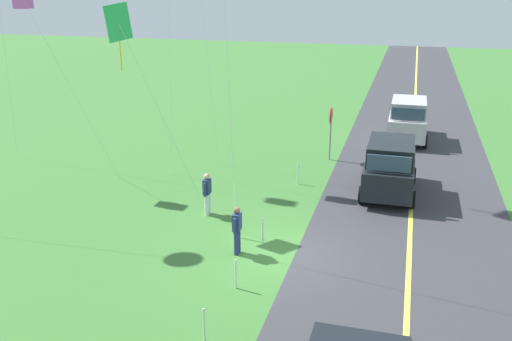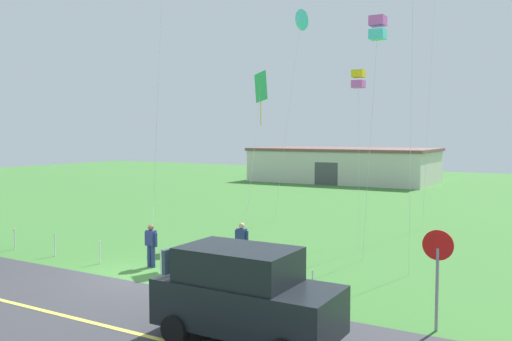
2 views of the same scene
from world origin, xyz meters
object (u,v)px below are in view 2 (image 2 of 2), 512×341
Objects in this scene: stop_sign at (438,260)px; warehouse_distant at (344,165)px; kite_red_low at (261,90)px; kite_orange_near at (358,79)px; kite_pink_drift at (378,28)px; person_adult_companion at (151,244)px; person_adult_near at (242,242)px; kite_yellow_high at (300,21)px; car_suv_foreground at (245,294)px.

warehouse_distant is at bearing 113.70° from stop_sign.
warehouse_distant is (-8.94, 33.64, -5.03)m from kite_red_low.
warehouse_distant is (-11.30, 28.24, -5.82)m from kite_orange_near.
person_adult_companion is at bearing -144.40° from kite_pink_drift.
kite_yellow_high is (-1.74, 8.70, 9.95)m from person_adult_near.
kite_orange_near is 30.97m from warehouse_distant.
person_adult_near and person_adult_companion have the same top height.
kite_orange_near is at bearing 108.51° from person_adult_near.
kite_yellow_high is at bearing 99.77° from kite_red_low.
kite_red_low is at bearing -80.23° from kite_yellow_high.
kite_yellow_high is at bearing 169.60° from kite_orange_near.
kite_pink_drift is 1.16× the size of kite_orange_near.
kite_red_low is at bearing -113.65° from kite_orange_near.
kite_orange_near reaches higher than car_suv_foreground.
person_adult_companion is (-2.71, -1.99, 0.00)m from person_adult_near.
person_adult_companion is at bearing -113.56° from person_adult_near.
warehouse_distant is (-13.83, 33.36, -7.13)m from kite_pink_drift.
person_adult_near is 10.63m from kite_orange_near.
kite_red_low is (2.01, 4.66, 5.92)m from person_adult_companion.
car_suv_foreground is 0.47× the size of kite_pink_drift.
kite_orange_near is at bearing 99.12° from car_suv_foreground.
car_suv_foreground is at bearing -80.88° from kite_orange_near.
person_adult_near is (-3.98, 6.33, -0.29)m from car_suv_foreground.
car_suv_foreground is 7.49m from person_adult_near.
car_suv_foreground is at bearing -142.11° from stop_sign.
person_adult_near is at bearing -75.37° from kite_red_low.
person_adult_near is at bearing -75.14° from warehouse_distant.
person_adult_companion is at bearing -95.21° from kite_yellow_high.
kite_red_low is 35.17m from warehouse_distant.
kite_yellow_high is 0.62× the size of warehouse_distant.
kite_red_low is 5.33m from kite_pink_drift.
kite_yellow_high is (0.98, 10.69, 9.95)m from person_adult_companion.
car_suv_foreground is 4.87m from stop_sign.
stop_sign is 0.32× the size of kite_orange_near.
person_adult_near is at bearing -78.72° from kite_yellow_high.
person_adult_near is at bearing 122.16° from car_suv_foreground.
kite_orange_near is (1.67, 8.08, 6.71)m from person_adult_near.
person_adult_near is at bearing -144.84° from kite_pink_drift.
kite_orange_near reaches higher than person_adult_near.
kite_pink_drift is (5.93, -5.75, -1.93)m from kite_yellow_high.
kite_orange_near is (3.40, -0.62, -3.24)m from kite_yellow_high.
warehouse_distant reaches higher than person_adult_near.
stop_sign is at bearing -17.70° from person_adult_companion.
person_adult_companion is at bearing 147.01° from car_suv_foreground.
kite_pink_drift is at bearing 25.40° from person_adult_companion.
kite_yellow_high reaches higher than kite_orange_near.
person_adult_near is at bearing 156.59° from stop_sign.
person_adult_companion is at bearing -113.35° from kite_red_low.
kite_yellow_high is (-9.52, 12.08, 9.01)m from stop_sign.
kite_red_low reaches higher than person_adult_near.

